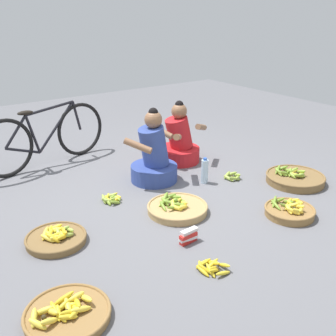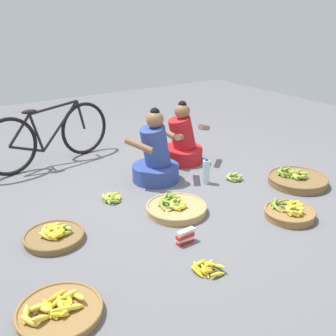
{
  "view_description": "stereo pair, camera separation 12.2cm",
  "coord_description": "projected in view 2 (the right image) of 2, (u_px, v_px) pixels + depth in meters",
  "views": [
    {
      "loc": [
        -2.12,
        -3.2,
        1.84
      ],
      "look_at": [
        0.0,
        -0.2,
        0.35
      ],
      "focal_mm": 43.34,
      "sensor_mm": 36.0,
      "label": 1
    },
    {
      "loc": [
        -2.02,
        -3.27,
        1.84
      ],
      "look_at": [
        0.0,
        -0.2,
        0.35
      ],
      "focal_mm": 43.34,
      "sensor_mm": 36.0,
      "label": 2
    }
  ],
  "objects": [
    {
      "name": "loose_bananas_front_left",
      "position": [
        111.0,
        198.0,
        4.08
      ],
      "size": [
        0.23,
        0.22,
        0.09
      ],
      "color": "#9EB747",
      "rests_on": "ground"
    },
    {
      "name": "banana_basket_front_right",
      "position": [
        176.0,
        208.0,
        3.84
      ],
      "size": [
        0.58,
        0.58,
        0.15
      ],
      "color": "tan",
      "rests_on": "ground"
    },
    {
      "name": "bicycle_leaning",
      "position": [
        49.0,
        136.0,
        4.91
      ],
      "size": [
        1.67,
        0.42,
        0.73
      ],
      "color": "black",
      "rests_on": "ground"
    },
    {
      "name": "banana_basket_mid_left",
      "position": [
        297.0,
        180.0,
        4.44
      ],
      "size": [
        0.64,
        0.64,
        0.16
      ],
      "color": "brown",
      "rests_on": "ground"
    },
    {
      "name": "water_bottle",
      "position": [
        206.0,
        172.0,
        4.43
      ],
      "size": [
        0.08,
        0.08,
        0.29
      ],
      "color": "silver",
      "rests_on": "ground"
    },
    {
      "name": "vendor_woman_front",
      "position": [
        156.0,
        158.0,
        4.47
      ],
      "size": [
        0.76,
        0.52,
        0.83
      ],
      "color": "#334793",
      "rests_on": "ground"
    },
    {
      "name": "ground_plane",
      "position": [
        158.0,
        193.0,
        4.25
      ],
      "size": [
        10.0,
        10.0,
        0.0
      ],
      "primitive_type": "plane",
      "color": "slate"
    },
    {
      "name": "banana_basket_front_center",
      "position": [
        59.0,
        311.0,
        2.56
      ],
      "size": [
        0.55,
        0.55,
        0.13
      ],
      "color": "olive",
      "rests_on": "ground"
    },
    {
      "name": "banana_basket_back_right",
      "position": [
        54.0,
        236.0,
        3.38
      ],
      "size": [
        0.51,
        0.51,
        0.13
      ],
      "color": "brown",
      "rests_on": "ground"
    },
    {
      "name": "packet_carton_stack",
      "position": [
        185.0,
        237.0,
        3.34
      ],
      "size": [
        0.18,
        0.07,
        0.12
      ],
      "color": "red",
      "rests_on": "ground"
    },
    {
      "name": "banana_basket_back_center",
      "position": [
        290.0,
        212.0,
        3.75
      ],
      "size": [
        0.47,
        0.47,
        0.15
      ],
      "color": "olive",
      "rests_on": "ground"
    },
    {
      "name": "loose_bananas_near_bicycle",
      "position": [
        235.0,
        177.0,
        4.56
      ],
      "size": [
        0.2,
        0.22,
        0.09
      ],
      "color": "#9EB747",
      "rests_on": "ground"
    },
    {
      "name": "loose_bananas_near_vendor",
      "position": [
        206.0,
        268.0,
        3.0
      ],
      "size": [
        0.21,
        0.23,
        0.08
      ],
      "color": "gold",
      "rests_on": "ground"
    },
    {
      "name": "vendor_woman_behind",
      "position": [
        182.0,
        143.0,
        5.02
      ],
      "size": [
        0.73,
        0.53,
        0.77
      ],
      "color": "red",
      "rests_on": "ground"
    }
  ]
}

